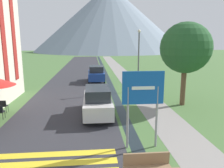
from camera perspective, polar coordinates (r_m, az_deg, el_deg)
name	(u,v)px	position (r m, az deg, el deg)	size (l,w,h in m)	color
ground_plane	(98,82)	(24.74, -3.58, 0.50)	(160.00, 160.00, 0.00)	#476B38
road	(80,70)	(34.64, -8.25, 3.52)	(6.40, 60.00, 0.01)	#2D2D33
footpath	(119,70)	(34.87, 1.83, 3.69)	(2.20, 60.00, 0.01)	gray
drainage_channel	(104,70)	(34.65, -2.12, 3.63)	(0.60, 60.00, 0.00)	black
crosswalk_marking	(47,164)	(9.23, -16.67, -19.32)	(5.44, 1.84, 0.01)	yellow
mountain_distant	(109,18)	(99.01, -0.68, 16.79)	(64.70, 64.70, 28.13)	gray
road_sign	(143,97)	(9.32, 8.07, -3.36)	(1.78, 0.11, 3.39)	gray
parked_car_near	(97,101)	(13.69, -3.81, -4.50)	(1.80, 4.43, 1.82)	silver
parked_car_far	(96,74)	(24.86, -4.12, 2.67)	(1.89, 3.83, 1.82)	navy
cafe_chair_middle	(0,111)	(14.65, -27.23, -6.32)	(0.40, 0.40, 0.85)	black
cafe_chair_far_left	(4,105)	(15.84, -26.47, -4.99)	(0.40, 0.40, 0.85)	black
streetlamp	(139,56)	(19.98, 6.97, 7.35)	(0.28, 0.28, 5.58)	#515156
tree_by_path	(186,48)	(16.26, 18.69, 8.90)	(3.57, 3.57, 5.92)	brown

